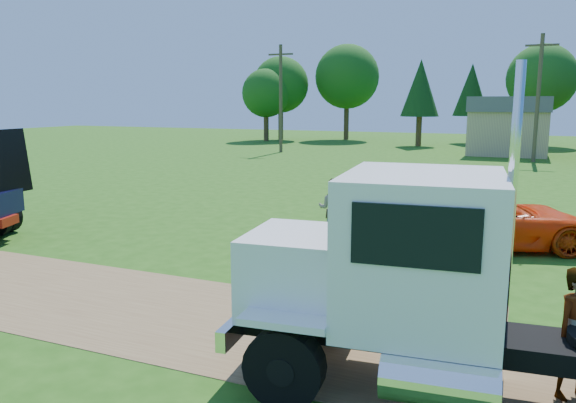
% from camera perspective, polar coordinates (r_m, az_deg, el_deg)
% --- Properties ---
extents(ground, '(140.00, 140.00, 0.00)m').
position_cam_1_polar(ground, '(11.60, -7.51, -11.86)').
color(ground, '#225212').
rests_on(ground, ground).
extents(dirt_track, '(120.00, 4.20, 0.01)m').
position_cam_1_polar(dirt_track, '(11.60, -7.51, -11.83)').
color(dirt_track, brown).
rests_on(dirt_track, ground).
extents(white_semi_tractor, '(8.27, 3.39, 4.91)m').
position_cam_1_polar(white_semi_tractor, '(8.64, 13.87, -8.04)').
color(white_semi_tractor, black).
rests_on(white_semi_tractor, ground).
extents(orange_pickup, '(6.45, 4.57, 1.63)m').
position_cam_1_polar(orange_pickup, '(17.94, 20.22, -1.78)').
color(orange_pickup, '#EE3E0B').
rests_on(orange_pickup, ground).
extents(spectator_b, '(1.01, 0.82, 1.94)m').
position_cam_1_polar(spectator_b, '(17.85, 4.56, -0.74)').
color(spectator_b, '#999999').
rests_on(spectator_b, ground).
extents(tan_shed, '(6.20, 5.40, 4.70)m').
position_cam_1_polar(tan_shed, '(49.28, 21.48, 7.24)').
color(tan_shed, tan).
rests_on(tan_shed, ground).
extents(utility_poles, '(42.20, 0.28, 9.00)m').
position_cam_1_polar(utility_poles, '(44.23, 24.07, 9.78)').
color(utility_poles, '#473928').
rests_on(utility_poles, ground).
extents(tree_row, '(53.63, 11.70, 10.64)m').
position_cam_1_polar(tree_row, '(59.95, 18.36, 11.35)').
color(tree_row, '#3E3119').
rests_on(tree_row, ground).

